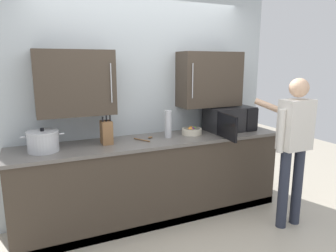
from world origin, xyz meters
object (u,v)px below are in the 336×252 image
Objects in this scene: wooden_spoon at (146,139)px; person_figure at (293,140)px; thermos_flask at (168,124)px; microwave_oven at (228,119)px; stock_pot at (43,141)px; knife_block at (106,132)px; fruit_bowl at (192,131)px.

wooden_spoon is 0.14× the size of person_figure.
microwave_oven is at bearing 1.01° from thermos_flask.
stock_pot is at bearing -177.97° from wooden_spoon.
wooden_spoon is 1.59m from person_figure.
knife_block is at bearing 178.87° from thermos_flask.
fruit_bowl is at bearing 178.21° from microwave_oven.
fruit_bowl is 0.35m from thermos_flask.
thermos_flask is at bearing 0.81° from stock_pot.
knife_block is at bearing -179.35° from wooden_spoon.
fruit_bowl is (-0.51, 0.02, -0.11)m from microwave_oven.
thermos_flask is 0.19× the size of person_figure.
fruit_bowl is (1.04, 0.02, -0.08)m from knife_block.
thermos_flask reaches higher than stock_pot.
fruit_bowl is 1.06× the size of wooden_spoon.
microwave_oven is 3.46× the size of wooden_spoon.
thermos_flask is (0.26, -0.02, 0.15)m from wooden_spoon.
stock_pot is (-2.17, -0.03, -0.05)m from microwave_oven.
thermos_flask reaches higher than wooden_spoon.
knife_block is 0.71m from thermos_flask.
thermos_flask reaches higher than microwave_oven.
fruit_bowl reaches higher than wooden_spoon.
person_figure is at bearing -72.13° from microwave_oven.
stock_pot reaches higher than fruit_bowl.
knife_block is (-1.55, -0.00, -0.03)m from microwave_oven.
microwave_oven is at bearing -0.23° from wooden_spoon.
stock_pot is at bearing -178.30° from fruit_bowl.
person_figure reaches higher than thermos_flask.
microwave_oven is at bearing -1.79° from fruit_bowl.
person_figure is (0.26, -0.82, -0.11)m from microwave_oven.
knife_block reaches higher than thermos_flask.
stock_pot is at bearing -176.99° from knife_block.
microwave_oven is at bearing 107.87° from person_figure.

